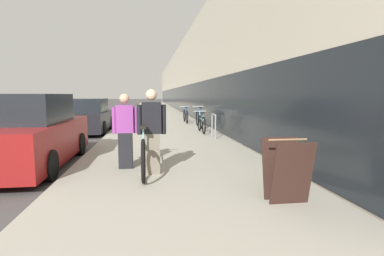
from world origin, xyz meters
The scene contains 13 objects.
sidewalk_slab centered at (5.89, 21.00, 0.07)m, with size 4.38×70.00×0.13m.
storefront_facade centered at (13.12, 29.00, 3.05)m, with size 10.01×70.00×6.12m.
lawn_strip centered at (-6.15, 25.00, 0.01)m, with size 4.11×70.00×0.03m.
tandem_bicycle centered at (5.23, 1.19, 0.54)m, with size 0.52×2.71×0.96m.
person_rider centered at (5.39, 0.85, 0.94)m, with size 0.55×0.21×1.61m.
person_bystander centered at (4.85, 1.36, 0.90)m, with size 0.52×0.20×1.53m.
bike_rack_hoop centered at (7.56, 5.31, 0.65)m, with size 0.05×0.60×0.84m.
cruiser_bike_nearest centered at (7.40, 6.88, 0.49)m, with size 0.52×1.67×0.84m.
cruiser_bike_middle centered at (7.64, 8.85, 0.54)m, with size 0.52×1.84×0.96m.
cruiser_bike_farthest centered at (7.28, 11.18, 0.50)m, with size 0.52×1.84×0.87m.
sandwich_board_sign centered at (7.26, -0.94, 0.58)m, with size 0.56×0.56×0.90m.
parked_sedan_curbside centered at (2.61, 2.32, 0.75)m, with size 1.87×4.21×1.66m.
vintage_roadster_curbside centered at (2.67, 8.62, 0.67)m, with size 1.84×4.13×1.47m.
Camera 1 is at (5.35, -4.84, 1.64)m, focal length 28.00 mm.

